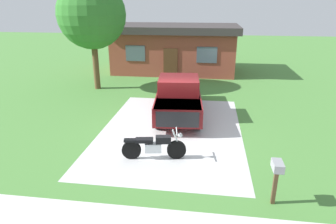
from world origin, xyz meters
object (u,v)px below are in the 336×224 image
at_px(pickup_truck, 179,95).
at_px(shade_tree, 92,15).
at_px(mailbox, 277,172).
at_px(neighbor_house, 175,48).
at_px(motorcycle, 154,146).

height_order(pickup_truck, shade_tree, shade_tree).
height_order(mailbox, neighbor_house, neighbor_house).
distance_m(mailbox, neighbor_house, 16.88).
xyz_separation_m(motorcycle, neighbor_house, (-0.98, 14.25, 1.32)).
xyz_separation_m(mailbox, neighbor_house, (-4.57, 16.23, 0.81)).
bearing_deg(motorcycle, neighbor_house, 93.93).
xyz_separation_m(mailbox, shade_tree, (-8.76, 10.32, 3.44)).
bearing_deg(shade_tree, neighbor_house, 54.69).
bearing_deg(pickup_truck, shade_tree, 145.64).
xyz_separation_m(pickup_truck, mailbox, (3.24, -6.55, 0.03)).
xyz_separation_m(pickup_truck, neighbor_house, (-1.33, 9.68, 0.84)).
relative_size(motorcycle, pickup_truck, 0.38).
bearing_deg(mailbox, shade_tree, 130.32).
relative_size(motorcycle, mailbox, 1.75).
distance_m(pickup_truck, neighbor_house, 9.80).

